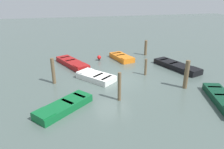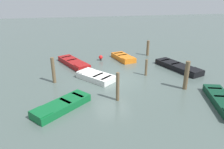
% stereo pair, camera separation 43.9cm
% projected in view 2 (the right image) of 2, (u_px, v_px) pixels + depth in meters
% --- Properties ---
extents(ground_plane, '(80.00, 80.00, 0.00)m').
position_uv_depth(ground_plane, '(112.00, 79.00, 15.04)').
color(ground_plane, '#4C5B56').
extents(rowboat_white, '(2.77, 2.95, 0.46)m').
position_uv_depth(rowboat_white, '(96.00, 76.00, 14.91)').
color(rowboat_white, silver).
rests_on(rowboat_white, ground_plane).
extents(rowboat_orange, '(1.81, 2.94, 0.46)m').
position_uv_depth(rowboat_orange, '(123.00, 57.00, 19.22)').
color(rowboat_orange, orange).
rests_on(rowboat_orange, ground_plane).
extents(rowboat_red, '(2.69, 4.08, 0.46)m').
position_uv_depth(rowboat_red, '(74.00, 63.00, 17.81)').
color(rowboat_red, maroon).
rests_on(rowboat_red, ground_plane).
extents(rowboat_black, '(2.48, 4.27, 0.46)m').
position_uv_depth(rowboat_black, '(178.00, 67.00, 16.83)').
color(rowboat_black, black).
rests_on(rowboat_black, ground_plane).
extents(rowboat_dark_green, '(2.11, 3.95, 0.46)m').
position_uv_depth(rowboat_dark_green, '(223.00, 102.00, 11.50)').
color(rowboat_dark_green, '#0C3823').
rests_on(rowboat_dark_green, ground_plane).
extents(rowboat_green, '(3.21, 2.94, 0.46)m').
position_uv_depth(rowboat_green, '(62.00, 106.00, 11.11)').
color(rowboat_green, '#0F602D').
rests_on(rowboat_green, ground_plane).
extents(mooring_piling_far_right, '(0.26, 0.26, 1.47)m').
position_uv_depth(mooring_piling_far_right, '(148.00, 48.00, 20.32)').
color(mooring_piling_far_right, brown).
rests_on(mooring_piling_far_right, ground_plane).
extents(mooring_piling_far_left, '(0.23, 0.23, 1.79)m').
position_uv_depth(mooring_piling_far_left, '(53.00, 70.00, 14.14)').
color(mooring_piling_far_left, brown).
rests_on(mooring_piling_far_left, ground_plane).
extents(mooring_piling_mid_right, '(0.20, 0.20, 1.71)m').
position_uv_depth(mooring_piling_mid_right, '(118.00, 87.00, 11.80)').
color(mooring_piling_mid_right, brown).
rests_on(mooring_piling_mid_right, ground_plane).
extents(mooring_piling_center, '(0.18, 0.18, 1.25)m').
position_uv_depth(mooring_piling_center, '(146.00, 67.00, 15.47)').
color(mooring_piling_center, brown).
rests_on(mooring_piling_center, ground_plane).
extents(mooring_piling_mid_left, '(0.28, 0.28, 1.87)m').
position_uv_depth(mooring_piling_mid_left, '(186.00, 75.00, 13.17)').
color(mooring_piling_mid_left, brown).
rests_on(mooring_piling_mid_left, ground_plane).
extents(marker_buoy, '(0.36, 0.36, 0.48)m').
position_uv_depth(marker_buoy, '(101.00, 57.00, 18.99)').
color(marker_buoy, '#262626').
rests_on(marker_buoy, ground_plane).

